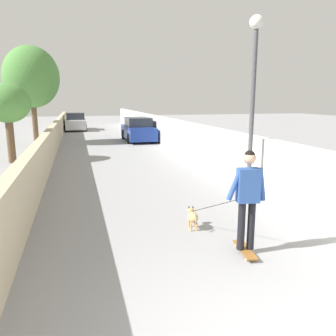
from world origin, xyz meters
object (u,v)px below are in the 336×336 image
at_px(lamp_post, 254,79).
at_px(person_skateboarder, 248,192).
at_px(car_far, 76,122).
at_px(skateboard, 245,250).
at_px(dog, 193,216).
at_px(tree_left_mid, 7,104).
at_px(tree_left_near, 31,77).
at_px(car_near, 138,130).

xyz_separation_m(lamp_post, person_skateboarder, (-3.04, 1.71, -2.10)).
bearing_deg(person_skateboarder, car_far, 6.30).
bearing_deg(skateboard, dog, 20.95).
xyz_separation_m(tree_left_mid, person_skateboarder, (-10.55, -5.57, -1.37)).
distance_m(tree_left_near, dog, 16.32).
bearing_deg(lamp_post, tree_left_near, 27.10).
bearing_deg(lamp_post, tree_left_mid, 44.11).
xyz_separation_m(tree_left_mid, skateboard, (-10.55, -5.57, -2.44)).
bearing_deg(car_near, skateboard, 176.24).
relative_size(tree_left_mid, dog, 2.08).
relative_size(skateboard, dog, 0.50).
relative_size(tree_left_mid, person_skateboarder, 1.90).
distance_m(tree_left_mid, dog, 10.73).
xyz_separation_m(tree_left_near, person_skateboarder, (-16.55, -5.21, -2.83)).
xyz_separation_m(skateboard, dog, (1.35, 0.52, 0.21)).
bearing_deg(dog, skateboard, -159.05).
bearing_deg(car_far, car_near, -156.41).
relative_size(tree_left_near, car_near, 1.35).
xyz_separation_m(tree_left_near, tree_left_mid, (-6.00, 0.36, -1.46)).
bearing_deg(lamp_post, car_near, 2.49).
height_order(dog, car_near, car_near).
bearing_deg(car_far, tree_left_mid, 169.99).
height_order(tree_left_near, lamp_post, tree_left_near).
xyz_separation_m(dog, car_far, (24.56, 2.34, 0.44)).
xyz_separation_m(tree_left_mid, dog, (-9.19, -5.06, -2.23)).
distance_m(lamp_post, car_near, 14.03).
height_order(tree_left_near, skateboard, tree_left_near).
xyz_separation_m(tree_left_near, car_far, (9.36, -2.35, -3.25)).
relative_size(tree_left_near, car_far, 1.39).
height_order(skateboard, car_far, car_far).
xyz_separation_m(tree_left_mid, car_near, (6.28, -6.68, -1.79)).
xyz_separation_m(tree_left_mid, lamp_post, (-7.51, -7.28, 0.73)).
relative_size(dog, car_near, 0.38).
height_order(tree_left_near, car_near, tree_left_near).
bearing_deg(tree_left_near, car_far, -14.06).
relative_size(person_skateboarder, car_near, 0.42).
relative_size(lamp_post, dog, 2.94).
height_order(skateboard, car_near, car_near).
distance_m(lamp_post, dog, 4.07).
bearing_deg(car_far, person_skateboarder, -173.70).
height_order(tree_left_mid, skateboard, tree_left_mid).
bearing_deg(skateboard, lamp_post, -29.30).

